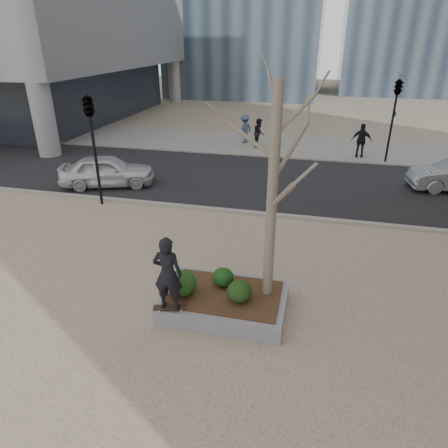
% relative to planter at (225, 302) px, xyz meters
% --- Properties ---
extents(ground, '(120.00, 120.00, 0.00)m').
position_rel_planter_xyz_m(ground, '(-1.00, 0.00, -0.23)').
color(ground, tan).
rests_on(ground, ground).
extents(street, '(60.00, 8.00, 0.02)m').
position_rel_planter_xyz_m(street, '(-1.00, 10.00, -0.21)').
color(street, black).
rests_on(street, ground).
extents(far_sidewalk, '(60.00, 6.00, 0.02)m').
position_rel_planter_xyz_m(far_sidewalk, '(-1.00, 17.00, -0.21)').
color(far_sidewalk, gray).
rests_on(far_sidewalk, ground).
extents(planter, '(3.00, 2.00, 0.45)m').
position_rel_planter_xyz_m(planter, '(0.00, 0.00, 0.00)').
color(planter, gray).
rests_on(planter, ground).
extents(planter_mulch, '(2.70, 1.70, 0.04)m').
position_rel_planter_xyz_m(planter_mulch, '(0.00, 0.00, 0.25)').
color(planter_mulch, '#382314').
rests_on(planter_mulch, planter).
extents(sycamore_tree, '(2.80, 2.80, 6.60)m').
position_rel_planter_xyz_m(sycamore_tree, '(1.00, 0.30, 3.56)').
color(sycamore_tree, gray).
rests_on(sycamore_tree, planter_mulch).
extents(shrub_left, '(0.73, 0.73, 0.62)m').
position_rel_planter_xyz_m(shrub_left, '(-1.02, -0.27, 0.58)').
color(shrub_left, '#193912').
rests_on(shrub_left, planter_mulch).
extents(shrub_middle, '(0.55, 0.55, 0.46)m').
position_rel_planter_xyz_m(shrub_middle, '(-0.13, 0.34, 0.50)').
color(shrub_middle, black).
rests_on(shrub_middle, planter_mulch).
extents(shrub_right, '(0.60, 0.60, 0.51)m').
position_rel_planter_xyz_m(shrub_right, '(0.40, -0.19, 0.52)').
color(shrub_right, black).
rests_on(shrub_right, planter_mulch).
extents(skateboard, '(0.80, 0.41, 0.08)m').
position_rel_planter_xyz_m(skateboard, '(-1.10, -0.88, 0.26)').
color(skateboard, black).
rests_on(skateboard, planter).
extents(skateboarder, '(0.68, 0.47, 1.82)m').
position_rel_planter_xyz_m(skateboarder, '(-1.10, -0.88, 1.21)').
color(skateboarder, black).
rests_on(skateboarder, skateboard).
extents(police_car, '(4.43, 2.96, 1.40)m').
position_rel_planter_xyz_m(police_car, '(-7.27, 7.62, 0.50)').
color(police_car, silver).
rests_on(police_car, street).
extents(pedestrian_a, '(0.74, 0.90, 1.71)m').
position_rel_planter_xyz_m(pedestrian_a, '(-1.70, 16.15, 0.65)').
color(pedestrian_a, black).
rests_on(pedestrian_a, far_sidewalk).
extents(pedestrian_b, '(1.16, 1.30, 1.75)m').
position_rel_planter_xyz_m(pedestrian_b, '(-2.75, 16.98, 0.68)').
color(pedestrian_b, '#3B4D6B').
rests_on(pedestrian_b, far_sidewalk).
extents(pedestrian_c, '(1.14, 0.59, 1.87)m').
position_rel_planter_xyz_m(pedestrian_c, '(4.18, 15.19, 0.73)').
color(pedestrian_c, black).
rests_on(pedestrian_c, far_sidewalk).
extents(traffic_light_near, '(0.60, 2.48, 4.50)m').
position_rel_planter_xyz_m(traffic_light_near, '(-6.50, 5.60, 2.02)').
color(traffic_light_near, black).
rests_on(traffic_light_near, ground).
extents(traffic_light_far, '(0.60, 2.48, 4.50)m').
position_rel_planter_xyz_m(traffic_light_far, '(5.50, 14.60, 2.02)').
color(traffic_light_far, black).
rests_on(traffic_light_far, ground).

